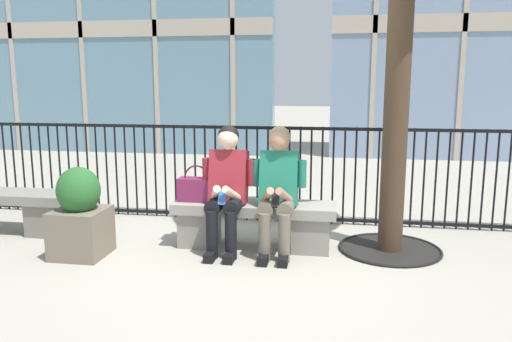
{
  "coord_description": "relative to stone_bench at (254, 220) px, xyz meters",
  "views": [
    {
      "loc": [
        0.78,
        -4.69,
        1.62
      ],
      "look_at": [
        0.0,
        0.1,
        0.75
      ],
      "focal_mm": 34.92,
      "sensor_mm": 36.0,
      "label": 1
    }
  ],
  "objects": [
    {
      "name": "planter",
      "position": [
        -1.57,
        -0.52,
        0.12
      ],
      "size": [
        0.47,
        0.47,
        0.85
      ],
      "color": "#726656",
      "rests_on": "ground"
    },
    {
      "name": "handbag_on_bench",
      "position": [
        -0.58,
        -0.01,
        0.3
      ],
      "size": [
        0.36,
        0.18,
        0.36
      ],
      "color": "#7A234C",
      "rests_on": "stone_bench"
    },
    {
      "name": "seated_person_with_phone",
      "position": [
        -0.25,
        -0.13,
        0.38
      ],
      "size": [
        0.52,
        0.66,
        1.21
      ],
      "color": "black",
      "rests_on": "ground"
    },
    {
      "name": "seated_person_companion",
      "position": [
        0.25,
        -0.13,
        0.38
      ],
      "size": [
        0.52,
        0.66,
        1.21
      ],
      "color": "#6B6051",
      "rests_on": "ground"
    },
    {
      "name": "stone_bench_far",
      "position": [
        -2.82,
        0.08,
        0.0
      ],
      "size": [
        1.6,
        0.44,
        0.45
      ],
      "color": "gray",
      "rests_on": "ground"
    },
    {
      "name": "plaza_railing",
      "position": [
        -0.0,
        0.96,
        0.3
      ],
      "size": [
        9.28,
        0.04,
        1.12
      ],
      "color": "black",
      "rests_on": "ground"
    },
    {
      "name": "stone_bench",
      "position": [
        0.0,
        0.0,
        0.0
      ],
      "size": [
        1.6,
        0.44,
        0.45
      ],
      "color": "gray",
      "rests_on": "ground"
    },
    {
      "name": "ground_plane",
      "position": [
        0.0,
        0.0,
        -0.27
      ],
      "size": [
        60.0,
        60.0,
        0.0
      ],
      "primitive_type": "plane",
      "color": "#A8A091"
    }
  ]
}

